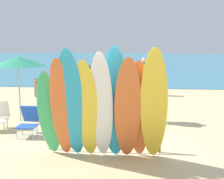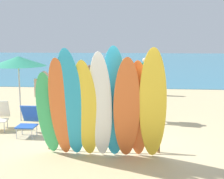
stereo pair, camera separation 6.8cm
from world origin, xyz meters
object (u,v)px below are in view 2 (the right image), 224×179
object	(u,v)px
surfboard_white_4	(100,107)
beach_umbrella	(18,61)
surfboard_orange_7	(138,111)
surfboard_teal_2	(71,105)
surfboard_rack	(103,127)
beachgoer_photographing	(124,75)
beach_chair_red	(29,120)
surfboard_orange_1	(61,109)
surfboard_yellow_8	(153,107)
surfboard_green_0	(48,114)
surfboard_orange_6	(127,110)
beachgoer_near_rack	(145,74)
beachgoer_midbeach	(155,96)
surfboard_teal_5	(114,104)
beachgoer_strolling	(89,81)
surfboard_yellow_3	(86,111)
beachgoer_by_water	(45,94)

from	to	relation	value
surfboard_white_4	beach_umbrella	world-z (taller)	surfboard_white_4
surfboard_orange_7	surfboard_teal_2	bearing A→B (deg)	-170.48
surfboard_rack	beachgoer_photographing	bearing A→B (deg)	88.82
surfboard_teal_2	beachgoer_photographing	bearing A→B (deg)	85.47
beach_chair_red	beachgoer_photographing	bearing A→B (deg)	68.09
surfboard_orange_1	surfboard_white_4	xyz separation A→B (m)	(0.84, 0.00, 0.06)
beach_chair_red	surfboard_yellow_8	bearing A→B (deg)	-27.18
beach_umbrella	surfboard_white_4	bearing A→B (deg)	-46.00
surfboard_green_0	surfboard_orange_1	bearing A→B (deg)	-24.36
surfboard_green_0	beachgoer_photographing	xyz separation A→B (m)	(1.28, 7.12, 0.03)
surfboard_rack	surfboard_orange_6	distance (m)	1.03
beach_umbrella	surfboard_green_0	bearing A→B (deg)	-58.46
beachgoer_near_rack	surfboard_teal_2	bearing A→B (deg)	79.64
surfboard_teal_2	beachgoer_midbeach	world-z (taller)	surfboard_teal_2
surfboard_orange_6	surfboard_yellow_8	xyz separation A→B (m)	(0.53, -0.03, 0.09)
surfboard_rack	beach_chair_red	bearing A→B (deg)	154.47
surfboard_teal_5	surfboard_orange_6	distance (m)	0.30
surfboard_green_0	surfboard_yellow_8	world-z (taller)	surfboard_yellow_8
surfboard_rack	beach_umbrella	bearing A→B (deg)	140.37
surfboard_teal_5	beachgoer_strolling	distance (m)	6.29
surfboard_orange_6	surfboard_yellow_8	bearing A→B (deg)	-6.80
surfboard_yellow_3	beachgoer_near_rack	size ratio (longest dim) A/B	1.34
surfboard_yellow_8	beach_chair_red	distance (m)	3.77
surfboard_white_4	beachgoer_near_rack	distance (m)	8.15
surfboard_orange_1	surfboard_teal_5	distance (m)	1.13
surfboard_orange_7	beachgoer_by_water	bearing A→B (deg)	140.28
surfboard_orange_1	surfboard_teal_5	xyz separation A→B (m)	(1.12, 0.09, 0.11)
surfboard_yellow_8	surfboard_teal_5	bearing A→B (deg)	174.60
beachgoer_near_rack	surfboard_white_4	bearing A→B (deg)	83.83
surfboard_yellow_8	beachgoer_strolling	xyz separation A→B (m)	(-2.33, 6.21, -0.34)
surfboard_teal_5	beachgoer_midbeach	xyz separation A→B (m)	(1.01, 3.16, -0.39)
surfboard_yellow_3	beachgoer_midbeach	distance (m)	3.61
beachgoer_photographing	surfboard_yellow_3	bearing A→B (deg)	143.15
surfboard_orange_1	beachgoer_by_water	xyz separation A→B (m)	(-1.22, 2.79, -0.18)
surfboard_teal_2	beach_chair_red	world-z (taller)	surfboard_teal_2
beachgoer_midbeach	beachgoer_near_rack	bearing A→B (deg)	3.42
beach_umbrella	surfboard_orange_7	bearing A→B (deg)	-38.20
beachgoer_strolling	beach_chair_red	distance (m)	4.63
surfboard_teal_5	beachgoer_strolling	xyz separation A→B (m)	(-1.53, 6.09, -0.35)
surfboard_teal_5	beachgoer_by_water	world-z (taller)	surfboard_teal_5
surfboard_yellow_3	beachgoer_near_rack	bearing A→B (deg)	81.87
surfboard_teal_5	beach_umbrella	bearing A→B (deg)	135.40
surfboard_yellow_8	beachgoer_strolling	bearing A→B (deg)	113.84
surfboard_yellow_8	surfboard_green_0	bearing A→B (deg)	178.72
surfboard_orange_6	beachgoer_strolling	bearing A→B (deg)	102.65
beachgoer_photographing	beach_umbrella	xyz separation A→B (m)	(-3.09, -4.19, 0.90)
surfboard_green_0	surfboard_yellow_8	xyz separation A→B (m)	(2.25, -0.18, 0.26)
surfboard_green_0	beachgoer_midbeach	world-z (taller)	surfboard_green_0
surfboard_orange_1	surfboard_orange_7	bearing A→B (deg)	1.68
surfboard_yellow_8	beachgoer_strolling	size ratio (longest dim) A/B	1.69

